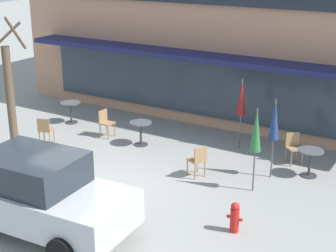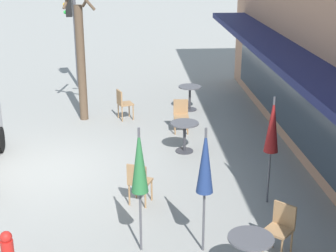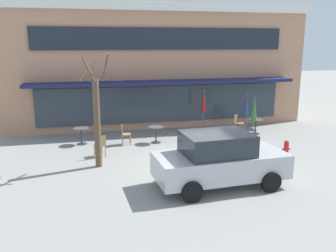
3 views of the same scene
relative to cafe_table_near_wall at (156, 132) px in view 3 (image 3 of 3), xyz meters
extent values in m
plane|color=gray|center=(0.94, -3.32, -0.52)|extent=(80.00, 80.00, 0.00)
cube|color=tan|center=(0.94, 6.68, 2.75)|extent=(16.21, 8.00, 6.54)
cube|color=silver|center=(0.94, 2.56, 5.77)|extent=(16.21, 0.24, 0.44)
cube|color=#191E4C|center=(0.94, 2.13, 2.03)|extent=(13.78, 1.10, 0.16)
cube|color=#1E232D|center=(0.94, 2.62, 4.19)|extent=(12.97, 0.10, 1.10)
cube|color=#2D3842|center=(0.94, 2.62, 0.83)|extent=(12.97, 0.10, 1.90)
cylinder|color=#333338|center=(0.00, 0.00, -0.50)|extent=(0.44, 0.44, 0.03)
cylinder|color=#333338|center=(0.00, 0.00, -0.14)|extent=(0.07, 0.07, 0.70)
cylinder|color=#4C4C51|center=(0.00, 0.00, 0.23)|extent=(0.70, 0.70, 0.03)
cylinder|color=#333338|center=(5.23, 0.44, -0.50)|extent=(0.44, 0.44, 0.03)
cylinder|color=#333338|center=(5.23, 0.44, -0.14)|extent=(0.07, 0.07, 0.70)
cylinder|color=#4C4C51|center=(5.23, 0.44, 0.23)|extent=(0.70, 0.70, 0.03)
cylinder|color=#333338|center=(-3.34, 0.52, -0.50)|extent=(0.44, 0.44, 0.03)
cylinder|color=#333338|center=(-3.34, 0.52, -0.14)|extent=(0.07, 0.07, 0.70)
cylinder|color=#4C4C51|center=(-3.34, 0.52, 0.23)|extent=(0.70, 0.70, 0.03)
cylinder|color=#4C4C51|center=(4.35, -0.14, 0.58)|extent=(0.04, 0.04, 2.20)
cone|color=navy|center=(4.35, -0.14, 1.13)|extent=(0.28, 0.28, 1.10)
cylinder|color=#4C4C51|center=(2.76, 1.38, 0.58)|extent=(0.04, 0.04, 2.20)
cone|color=maroon|center=(2.76, 1.38, 1.13)|extent=(0.28, 0.28, 1.10)
cylinder|color=#4C4C51|center=(4.26, -1.19, 0.58)|extent=(0.04, 0.04, 2.20)
cone|color=#286B38|center=(4.26, -1.19, 1.13)|extent=(0.28, 0.28, 1.10)
cylinder|color=#9E754C|center=(-1.18, 0.22, -0.29)|extent=(0.04, 0.04, 0.45)
cylinder|color=#9E754C|center=(-1.20, -0.12, -0.29)|extent=(0.04, 0.04, 0.45)
cylinder|color=#9E754C|center=(-1.52, 0.23, -0.29)|extent=(0.04, 0.04, 0.45)
cylinder|color=#9E754C|center=(-1.54, -0.11, -0.29)|extent=(0.04, 0.04, 0.45)
cube|color=#9E754C|center=(-1.36, 0.05, -0.05)|extent=(0.42, 0.42, 0.04)
cube|color=#9E754C|center=(-1.54, 0.06, 0.17)|extent=(0.06, 0.40, 0.40)
cylinder|color=#9E754C|center=(-2.83, -1.35, -0.29)|extent=(0.04, 0.04, 0.45)
cylinder|color=#9E754C|center=(-2.51, -1.24, -0.29)|extent=(0.04, 0.04, 0.45)
cylinder|color=#9E754C|center=(-2.71, -1.67, -0.29)|extent=(0.04, 0.04, 0.45)
cylinder|color=#9E754C|center=(-2.39, -1.56, -0.29)|extent=(0.04, 0.04, 0.45)
cube|color=#9E754C|center=(-2.61, -1.45, -0.05)|extent=(0.51, 0.51, 0.04)
cube|color=#9E754C|center=(-2.55, -1.62, 0.17)|extent=(0.39, 0.18, 0.40)
cylinder|color=#9E754C|center=(2.37, -1.24, -0.29)|extent=(0.04, 0.04, 0.45)
cylinder|color=#9E754C|center=(2.51, -0.93, -0.29)|extent=(0.04, 0.04, 0.45)
cylinder|color=#9E754C|center=(2.68, -1.37, -0.29)|extent=(0.04, 0.04, 0.45)
cylinder|color=#9E754C|center=(2.82, -1.06, -0.29)|extent=(0.04, 0.04, 0.45)
cube|color=#9E754C|center=(2.59, -1.15, -0.05)|extent=(0.53, 0.53, 0.04)
cube|color=#9E754C|center=(2.76, -1.22, 0.17)|extent=(0.20, 0.38, 0.40)
cylinder|color=#9E754C|center=(4.84, 1.06, -0.29)|extent=(0.04, 0.04, 0.45)
cylinder|color=#9E754C|center=(4.60, 0.82, -0.29)|extent=(0.04, 0.04, 0.45)
cylinder|color=#9E754C|center=(4.60, 1.30, -0.29)|extent=(0.04, 0.04, 0.45)
cylinder|color=#9E754C|center=(4.36, 1.05, -0.29)|extent=(0.04, 0.04, 0.45)
cube|color=#9E754C|center=(4.60, 1.06, -0.05)|extent=(0.57, 0.57, 0.04)
cube|color=#9E754C|center=(4.47, 1.18, 0.17)|extent=(0.31, 0.31, 0.40)
cube|color=#B7B7BC|center=(1.03, -5.41, 0.18)|extent=(4.30, 2.05, 0.76)
cube|color=#232B33|center=(0.88, -5.42, 0.90)|extent=(2.19, 1.72, 0.68)
cylinder|color=black|center=(2.28, -4.44, -0.20)|extent=(0.65, 0.26, 0.64)
cylinder|color=black|center=(2.38, -6.23, -0.20)|extent=(0.65, 0.26, 0.64)
cylinder|color=black|center=(-0.32, -4.59, -0.20)|extent=(0.65, 0.26, 0.64)
cylinder|color=black|center=(-0.21, -6.39, -0.20)|extent=(0.65, 0.26, 0.64)
cylinder|color=brown|center=(-2.71, -2.68, 1.13)|extent=(0.24, 0.24, 3.30)
cylinder|color=brown|center=(-2.32, -2.59, 3.16)|extent=(0.26, 0.85, 1.00)
cylinder|color=brown|center=(-2.94, -2.35, 3.03)|extent=(0.73, 0.57, 0.76)
cylinder|color=brown|center=(-2.91, -2.87, 3.10)|extent=(0.49, 0.51, 0.89)
cylinder|color=red|center=(4.69, -3.28, -0.24)|extent=(0.20, 0.20, 0.55)
sphere|color=red|center=(4.69, -3.28, 0.09)|extent=(0.19, 0.19, 0.19)
cylinder|color=red|center=(4.56, -3.28, -0.19)|extent=(0.10, 0.07, 0.07)
cylinder|color=red|center=(4.82, -3.28, -0.19)|extent=(0.10, 0.07, 0.07)
camera|label=1|loc=(8.60, -12.50, 5.38)|focal=55.00mm
camera|label=2|loc=(11.78, -1.30, 4.40)|focal=55.00mm
camera|label=3|loc=(-3.06, -15.54, 4.00)|focal=38.00mm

